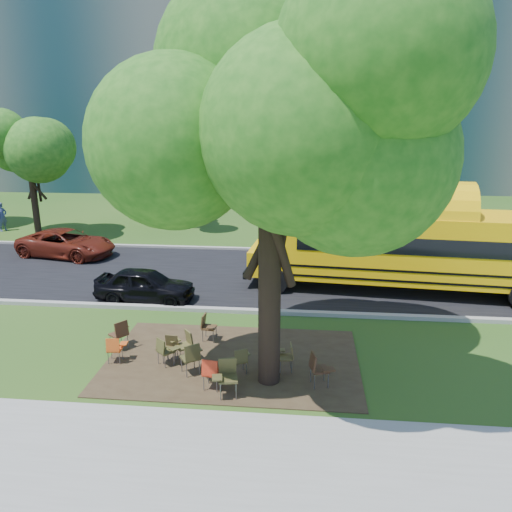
# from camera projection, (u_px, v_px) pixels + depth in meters

# --- Properties ---
(ground) EXTENTS (160.00, 160.00, 0.00)m
(ground) POSITION_uv_depth(u_px,v_px,m) (201.00, 351.00, 14.56)
(ground) COLOR #224917
(ground) RESTS_ON ground
(sidewalk) EXTENTS (60.00, 4.00, 0.04)m
(sidewalk) POSITION_uv_depth(u_px,v_px,m) (149.00, 467.00, 9.77)
(sidewalk) COLOR gray
(sidewalk) RESTS_ON ground
(dirt_patch) EXTENTS (7.00, 4.50, 0.03)m
(dirt_patch) POSITION_uv_depth(u_px,v_px,m) (233.00, 360.00, 13.98)
(dirt_patch) COLOR #382819
(dirt_patch) RESTS_ON ground
(asphalt_road) EXTENTS (80.00, 8.00, 0.04)m
(asphalt_road) POSITION_uv_depth(u_px,v_px,m) (235.00, 275.00, 21.25)
(asphalt_road) COLOR black
(asphalt_road) RESTS_ON ground
(kerb_near) EXTENTS (80.00, 0.25, 0.14)m
(kerb_near) POSITION_uv_depth(u_px,v_px,m) (219.00, 310.00, 17.41)
(kerb_near) COLOR gray
(kerb_near) RESTS_ON ground
(kerb_far) EXTENTS (80.00, 0.25, 0.14)m
(kerb_far) POSITION_uv_depth(u_px,v_px,m) (246.00, 249.00, 25.15)
(kerb_far) COLOR gray
(kerb_far) RESTS_ON ground
(building_main) EXTENTS (38.00, 16.00, 22.00)m
(building_main) POSITION_uv_depth(u_px,v_px,m) (192.00, 65.00, 46.68)
(building_main) COLOR #5F605B
(building_main) RESTS_ON ground
(bg_tree_0) EXTENTS (5.20, 5.20, 7.18)m
(bg_tree_0) POSITION_uv_depth(u_px,v_px,m) (29.00, 154.00, 26.86)
(bg_tree_0) COLOR black
(bg_tree_0) RESTS_ON ground
(bg_tree_2) EXTENTS (4.80, 4.80, 6.62)m
(bg_tree_2) POSITION_uv_depth(u_px,v_px,m) (171.00, 157.00, 29.16)
(bg_tree_2) COLOR black
(bg_tree_2) RESTS_ON ground
(bg_tree_3) EXTENTS (5.60, 5.60, 7.84)m
(bg_tree_3) POSITION_uv_depth(u_px,v_px,m) (405.00, 146.00, 25.79)
(bg_tree_3) COLOR black
(bg_tree_3) RESTS_ON ground
(main_tree) EXTENTS (7.20, 7.20, 9.72)m
(main_tree) POSITION_uv_depth(u_px,v_px,m) (271.00, 140.00, 11.23)
(main_tree) COLOR black
(main_tree) RESTS_ON ground
(school_bus) EXTENTS (12.82, 3.88, 3.09)m
(school_bus) POSITION_uv_depth(u_px,v_px,m) (430.00, 248.00, 18.86)
(school_bus) COLOR #FFBC08
(school_bus) RESTS_ON ground
(chair_0) EXTENTS (0.52, 0.51, 0.79)m
(chair_0) POSITION_uv_depth(u_px,v_px,m) (115.00, 347.00, 13.72)
(chair_0) COLOR #D34F16
(chair_0) RESTS_ON ground
(chair_1) EXTENTS (0.70, 0.56, 0.82)m
(chair_1) POSITION_uv_depth(u_px,v_px,m) (165.00, 349.00, 13.57)
(chair_1) COLOR #45431E
(chair_1) RESTS_ON ground
(chair_2) EXTENTS (0.61, 0.77, 0.91)m
(chair_2) POSITION_uv_depth(u_px,v_px,m) (192.00, 355.00, 13.10)
(chair_2) COLOR #45401D
(chair_2) RESTS_ON ground
(chair_3) EXTENTS (0.54, 0.46, 0.77)m
(chair_3) POSITION_uv_depth(u_px,v_px,m) (170.00, 346.00, 13.80)
(chair_3) COLOR #483C1F
(chair_3) RESTS_ON ground
(chair_4) EXTENTS (0.63, 0.52, 0.88)m
(chair_4) POSITION_uv_depth(u_px,v_px,m) (212.00, 371.00, 12.37)
(chair_4) COLOR red
(chair_4) RESTS_ON ground
(chair_5) EXTENTS (0.65, 0.66, 0.96)m
(chair_5) POSITION_uv_depth(u_px,v_px,m) (227.00, 374.00, 12.11)
(chair_5) COLOR #443F1D
(chair_5) RESTS_ON ground
(chair_6) EXTENTS (0.52, 0.52, 0.79)m
(chair_6) POSITION_uv_depth(u_px,v_px,m) (287.00, 354.00, 13.33)
(chair_6) COLOR brown
(chair_6) RESTS_ON ground
(chair_7) EXTENTS (0.66, 0.62, 0.91)m
(chair_7) POSITION_uv_depth(u_px,v_px,m) (318.00, 367.00, 12.52)
(chair_7) COLOR #3C2415
(chair_7) RESTS_ON ground
(chair_8) EXTENTS (0.62, 0.79, 0.92)m
(chair_8) POSITION_uv_depth(u_px,v_px,m) (120.00, 332.00, 14.51)
(chair_8) COLOR #4A2C1A
(chair_8) RESTS_ON ground
(chair_9) EXTENTS (0.75, 0.59, 0.88)m
(chair_9) POSITION_uv_depth(u_px,v_px,m) (185.00, 343.00, 13.87)
(chair_9) COLOR brown
(chair_9) RESTS_ON ground
(chair_10) EXTENTS (0.50, 0.59, 0.85)m
(chair_10) POSITION_uv_depth(u_px,v_px,m) (207.00, 325.00, 15.06)
(chair_10) COLOR #483019
(chair_10) RESTS_ON ground
(chair_11) EXTENTS (0.52, 0.62, 0.77)m
(chair_11) POSITION_uv_depth(u_px,v_px,m) (241.00, 358.00, 13.13)
(chair_11) COLOR #4E4821
(chair_11) RESTS_ON ground
(black_car) EXTENTS (3.71, 1.67, 1.24)m
(black_car) POSITION_uv_depth(u_px,v_px,m) (145.00, 285.00, 18.29)
(black_car) COLOR black
(black_car) RESTS_ON ground
(bg_car_red) EXTENTS (5.05, 3.09, 1.31)m
(bg_car_red) POSITION_uv_depth(u_px,v_px,m) (66.00, 243.00, 23.94)
(bg_car_red) COLOR #581A0F
(bg_car_red) RESTS_ON ground
(pedestrian_a) EXTENTS (0.58, 0.71, 1.68)m
(pedestrian_a) POSITION_uv_depth(u_px,v_px,m) (2.00, 217.00, 29.09)
(pedestrian_a) COLOR #38417F
(pedestrian_a) RESTS_ON ground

